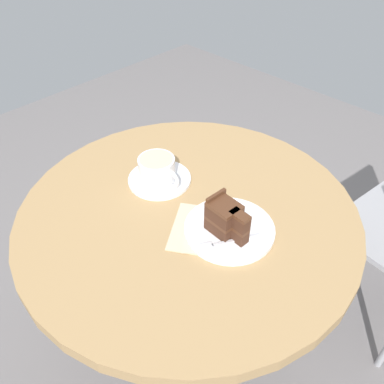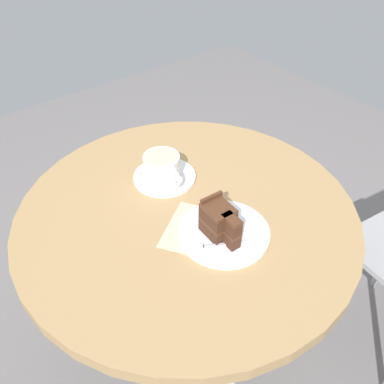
{
  "view_description": "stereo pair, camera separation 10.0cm",
  "coord_description": "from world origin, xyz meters",
  "px_view_note": "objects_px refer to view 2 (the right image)",
  "views": [
    {
      "loc": [
        0.52,
        -0.52,
        1.44
      ],
      "look_at": [
        -0.01,
        0.02,
        0.79
      ],
      "focal_mm": 38.0,
      "sensor_mm": 36.0,
      "label": 1
    },
    {
      "loc": [
        0.59,
        -0.45,
        1.44
      ],
      "look_at": [
        -0.01,
        0.02,
        0.79
      ],
      "focal_mm": 38.0,
      "sensor_mm": 36.0,
      "label": 2
    }
  ],
  "objects_px": {
    "coffee_cup": "(162,167)",
    "cake_plate": "(224,232)",
    "saucer": "(165,177)",
    "napkin": "(205,232)",
    "teaspoon": "(143,179)",
    "cake_slice": "(221,221)",
    "fork": "(212,246)"
  },
  "relations": [
    {
      "from": "saucer",
      "to": "napkin",
      "type": "bearing_deg",
      "value": -11.19
    },
    {
      "from": "cake_slice",
      "to": "napkin",
      "type": "xyz_separation_m",
      "value": [
        -0.03,
        -0.02,
        -0.05
      ]
    },
    {
      "from": "saucer",
      "to": "napkin",
      "type": "relative_size",
      "value": 0.73
    },
    {
      "from": "coffee_cup",
      "to": "cake_slice",
      "type": "xyz_separation_m",
      "value": [
        0.25,
        -0.02,
        0.01
      ]
    },
    {
      "from": "coffee_cup",
      "to": "teaspoon",
      "type": "xyz_separation_m",
      "value": [
        -0.02,
        -0.05,
        -0.03
      ]
    },
    {
      "from": "saucer",
      "to": "fork",
      "type": "xyz_separation_m",
      "value": [
        0.28,
        -0.07,
        0.01
      ]
    },
    {
      "from": "teaspoon",
      "to": "fork",
      "type": "height_order",
      "value": "fork"
    },
    {
      "from": "napkin",
      "to": "coffee_cup",
      "type": "bearing_deg",
      "value": 170.71
    },
    {
      "from": "teaspoon",
      "to": "fork",
      "type": "xyz_separation_m",
      "value": [
        0.3,
        -0.01,
        0.0
      ]
    },
    {
      "from": "coffee_cup",
      "to": "cake_slice",
      "type": "bearing_deg",
      "value": -3.95
    },
    {
      "from": "teaspoon",
      "to": "cake_plate",
      "type": "xyz_separation_m",
      "value": [
        0.28,
        0.04,
        -0.0
      ]
    },
    {
      "from": "saucer",
      "to": "teaspoon",
      "type": "distance_m",
      "value": 0.06
    },
    {
      "from": "coffee_cup",
      "to": "fork",
      "type": "relative_size",
      "value": 0.94
    },
    {
      "from": "cake_plate",
      "to": "napkin",
      "type": "height_order",
      "value": "cake_plate"
    },
    {
      "from": "coffee_cup",
      "to": "cake_plate",
      "type": "xyz_separation_m",
      "value": [
        0.25,
        -0.01,
        -0.04
      ]
    },
    {
      "from": "teaspoon",
      "to": "cake_plate",
      "type": "relative_size",
      "value": 0.46
    },
    {
      "from": "fork",
      "to": "napkin",
      "type": "relative_size",
      "value": 0.6
    },
    {
      "from": "coffee_cup",
      "to": "cake_slice",
      "type": "height_order",
      "value": "cake_slice"
    },
    {
      "from": "coffee_cup",
      "to": "teaspoon",
      "type": "height_order",
      "value": "coffee_cup"
    },
    {
      "from": "teaspoon",
      "to": "cake_slice",
      "type": "height_order",
      "value": "cake_slice"
    },
    {
      "from": "saucer",
      "to": "cake_slice",
      "type": "distance_m",
      "value": 0.26
    },
    {
      "from": "saucer",
      "to": "napkin",
      "type": "distance_m",
      "value": 0.23
    },
    {
      "from": "teaspoon",
      "to": "cake_slice",
      "type": "bearing_deg",
      "value": -174.32
    },
    {
      "from": "saucer",
      "to": "teaspoon",
      "type": "relative_size",
      "value": 1.74
    },
    {
      "from": "saucer",
      "to": "cake_plate",
      "type": "height_order",
      "value": "cake_plate"
    },
    {
      "from": "cake_slice",
      "to": "fork",
      "type": "relative_size",
      "value": 0.74
    },
    {
      "from": "teaspoon",
      "to": "cake_slice",
      "type": "distance_m",
      "value": 0.28
    },
    {
      "from": "coffee_cup",
      "to": "cake_plate",
      "type": "distance_m",
      "value": 0.26
    },
    {
      "from": "cake_plate",
      "to": "saucer",
      "type": "bearing_deg",
      "value": 177.05
    },
    {
      "from": "saucer",
      "to": "coffee_cup",
      "type": "xyz_separation_m",
      "value": [
        0.0,
        -0.01,
        0.04
      ]
    },
    {
      "from": "teaspoon",
      "to": "cake_plate",
      "type": "bearing_deg",
      "value": -171.81
    },
    {
      "from": "coffee_cup",
      "to": "napkin",
      "type": "bearing_deg",
      "value": -9.29
    }
  ]
}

